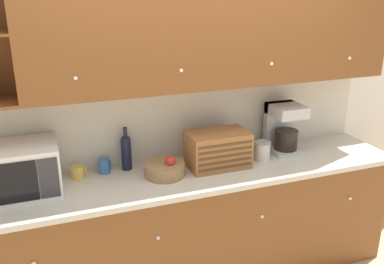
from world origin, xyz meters
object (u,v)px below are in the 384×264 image
object	(u,v)px
mug	(78,172)
coffee_maker	(283,127)
fruit_basket	(165,169)
wine_bottle	(126,151)
microwave	(16,170)
storage_canister	(262,151)
bread_box	(218,150)
mug_blue_second	(104,166)

from	to	relation	value
mug	coffee_maker	distance (m)	1.64
fruit_basket	coffee_maker	size ratio (longest dim) A/B	0.74
wine_bottle	fruit_basket	xyz separation A→B (m)	(0.23, -0.21, -0.10)
microwave	mug	distance (m)	0.42
storage_canister	coffee_maker	bearing A→B (deg)	25.51
microwave	bread_box	xyz separation A→B (m)	(1.39, -0.06, -0.03)
bread_box	storage_canister	distance (m)	0.38
mug_blue_second	coffee_maker	size ratio (longest dim) A/B	0.28
mug_blue_second	fruit_basket	distance (m)	0.44
storage_canister	wine_bottle	bearing A→B (deg)	169.18
mug_blue_second	bread_box	size ratio (longest dim) A/B	0.24
mug_blue_second	storage_canister	xyz separation A→B (m)	(1.19, -0.19, 0.02)
wine_bottle	storage_canister	bearing A→B (deg)	-10.82
wine_bottle	bread_box	xyz separation A→B (m)	(0.65, -0.19, -0.01)
wine_bottle	coffee_maker	distance (m)	1.28
mug_blue_second	wine_bottle	xyz separation A→B (m)	(0.17, 0.01, 0.09)
mug_blue_second	storage_canister	size ratio (longest dim) A/B	0.73
mug	storage_canister	xyz separation A→B (m)	(1.38, -0.16, 0.03)
microwave	fruit_basket	size ratio (longest dim) A/B	1.87
fruit_basket	storage_canister	world-z (taller)	fruit_basket
bread_box	storage_canister	bearing A→B (deg)	-0.84
fruit_basket	storage_canister	xyz separation A→B (m)	(0.79, 0.01, 0.02)
coffee_maker	fruit_basket	bearing A→B (deg)	-172.75
bread_box	mug	bearing A→B (deg)	171.27
mug_blue_second	storage_canister	distance (m)	1.20
mug	bread_box	distance (m)	1.02
wine_bottle	coffee_maker	size ratio (longest dim) A/B	0.83
storage_canister	microwave	bearing A→B (deg)	177.95
mug	fruit_basket	bearing A→B (deg)	-16.31
mug	wine_bottle	size ratio (longest dim) A/B	0.32
mug	fruit_basket	size ratio (longest dim) A/B	0.36
microwave	bread_box	size ratio (longest dim) A/B	1.20
mug	mug_blue_second	world-z (taller)	mug_blue_second
microwave	wine_bottle	distance (m)	0.76
wine_bottle	storage_canister	world-z (taller)	wine_bottle
wine_bottle	mug_blue_second	bearing A→B (deg)	-177.32
mug	bread_box	bearing A→B (deg)	-8.73
mug	wine_bottle	distance (m)	0.37
bread_box	storage_canister	size ratio (longest dim) A/B	3.03
wine_bottle	bread_box	distance (m)	0.68
fruit_basket	coffee_maker	bearing A→B (deg)	7.25
fruit_basket	mug	bearing A→B (deg)	163.69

